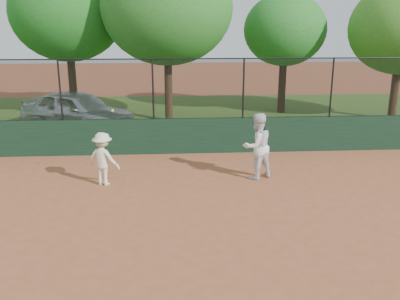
{
  "coord_description": "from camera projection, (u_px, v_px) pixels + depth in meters",
  "views": [
    {
      "loc": [
        0.09,
        -8.66,
        4.37
      ],
      "look_at": [
        0.8,
        2.2,
        1.2
      ],
      "focal_mm": 40.0,
      "sensor_mm": 36.0,
      "label": 1
    }
  ],
  "objects": [
    {
      "name": "tree_3",
      "position": [
        285.0,
        30.0,
        20.89
      ],
      "size": [
        3.89,
        3.54,
        5.63
      ],
      "color": "#3C2414",
      "rests_on": "ground"
    },
    {
      "name": "tree_2",
      "position": [
        167.0,
        7.0,
        18.86
      ],
      "size": [
        5.66,
        5.15,
        7.35
      ],
      "color": "#482F19",
      "rests_on": "ground"
    },
    {
      "name": "parked_car",
      "position": [
        78.0,
        111.0,
        18.1
      ],
      "size": [
        5.22,
        4.07,
        1.66
      ],
      "primitive_type": "imported",
      "rotation": [
        0.0,
        0.0,
        1.07
      ],
      "color": "silver",
      "rests_on": "ground"
    },
    {
      "name": "player_second",
      "position": [
        257.0,
        146.0,
        12.62
      ],
      "size": [
        1.14,
        1.04,
        1.89
      ],
      "primitive_type": "imported",
      "rotation": [
        0.0,
        0.0,
        3.59
      ],
      "color": "white",
      "rests_on": "ground"
    },
    {
      "name": "grass_strip",
      "position": [
        170.0,
        117.0,
        21.01
      ],
      "size": [
        36.0,
        12.0,
        0.01
      ],
      "primitive_type": "cube",
      "color": "#34561B",
      "rests_on": "ground"
    },
    {
      "name": "fence_assembly",
      "position": [
        167.0,
        88.0,
        14.63
      ],
      "size": [
        26.0,
        0.06,
        2.0
      ],
      "color": "black",
      "rests_on": "back_wall"
    },
    {
      "name": "back_wall",
      "position": [
        169.0,
        136.0,
        15.09
      ],
      "size": [
        26.0,
        0.2,
        1.2
      ],
      "primitive_type": "cube",
      "color": "#16321F",
      "rests_on": "ground"
    },
    {
      "name": "player_main",
      "position": [
        103.0,
        159.0,
        12.15
      ],
      "size": [
        1.09,
        0.88,
        2.16
      ],
      "color": "#E9ECC8",
      "rests_on": "ground"
    },
    {
      "name": "tree_1",
      "position": [
        67.0,
        12.0,
        19.9
      ],
      "size": [
        5.07,
        4.61,
        6.92
      ],
      "color": "#483119",
      "rests_on": "ground"
    },
    {
      "name": "ground",
      "position": [
        169.0,
        233.0,
        9.51
      ],
      "size": [
        80.0,
        80.0,
        0.0
      ],
      "primitive_type": "plane",
      "color": "#AA5A36",
      "rests_on": "ground"
    }
  ]
}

